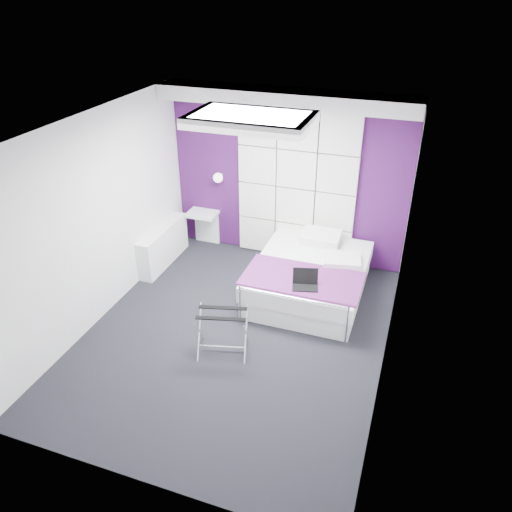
{
  "coord_description": "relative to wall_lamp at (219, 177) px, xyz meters",
  "views": [
    {
      "loc": [
        1.87,
        -4.56,
        3.96
      ],
      "look_at": [
        0.15,
        0.35,
        0.98
      ],
      "focal_mm": 35.0,
      "sensor_mm": 36.0,
      "label": 1
    }
  ],
  "objects": [
    {
      "name": "floor",
      "position": [
        1.05,
        -2.06,
        -1.22
      ],
      "size": [
        4.4,
        4.4,
        0.0
      ],
      "primitive_type": "plane",
      "color": "black",
      "rests_on": "ground"
    },
    {
      "name": "ceiling",
      "position": [
        1.05,
        -2.06,
        1.38
      ],
      "size": [
        4.4,
        4.4,
        0.0
      ],
      "primitive_type": "plane",
      "rotation": [
        3.14,
        0.0,
        0.0
      ],
      "color": "white",
      "rests_on": "wall_back"
    },
    {
      "name": "wall_back",
      "position": [
        1.05,
        0.14,
        0.08
      ],
      "size": [
        3.6,
        0.0,
        3.6
      ],
      "primitive_type": "plane",
      "rotation": [
        1.57,
        0.0,
        0.0
      ],
      "color": "silver",
      "rests_on": "floor"
    },
    {
      "name": "wall_left",
      "position": [
        -0.75,
        -2.06,
        0.08
      ],
      "size": [
        0.0,
        4.4,
        4.4
      ],
      "primitive_type": "plane",
      "rotation": [
        1.57,
        0.0,
        1.57
      ],
      "color": "silver",
      "rests_on": "floor"
    },
    {
      "name": "wall_right",
      "position": [
        2.85,
        -2.06,
        0.08
      ],
      "size": [
        0.0,
        4.4,
        4.4
      ],
      "primitive_type": "plane",
      "rotation": [
        1.57,
        0.0,
        -1.57
      ],
      "color": "silver",
      "rests_on": "floor"
    },
    {
      "name": "accent_wall",
      "position": [
        1.05,
        0.13,
        0.08
      ],
      "size": [
        3.58,
        0.02,
        2.58
      ],
      "primitive_type": "cube",
      "color": "#3B1045",
      "rests_on": "wall_back"
    },
    {
      "name": "soffit",
      "position": [
        1.05,
        -0.11,
        1.28
      ],
      "size": [
        3.58,
        0.5,
        0.2
      ],
      "primitive_type": "cube",
      "color": "white",
      "rests_on": "wall_back"
    },
    {
      "name": "headboard",
      "position": [
        1.2,
        0.08,
        -0.05
      ],
      "size": [
        1.8,
        0.08,
        2.3
      ],
      "primitive_type": null,
      "color": "silver",
      "rests_on": "wall_back"
    },
    {
      "name": "skylight",
      "position": [
        1.05,
        -1.46,
        1.33
      ],
      "size": [
        1.36,
        0.86,
        0.12
      ],
      "primitive_type": null,
      "color": "white",
      "rests_on": "ceiling"
    },
    {
      "name": "wall_lamp",
      "position": [
        0.0,
        0.0,
        0.0
      ],
      "size": [
        0.15,
        0.15,
        0.15
      ],
      "primitive_type": "sphere",
      "color": "white",
      "rests_on": "wall_back"
    },
    {
      "name": "radiator",
      "position": [
        -0.64,
        -0.76,
        -0.92
      ],
      "size": [
        0.22,
        1.2,
        0.6
      ],
      "primitive_type": "cube",
      "color": "white",
      "rests_on": "floor"
    },
    {
      "name": "bed",
      "position": [
        1.69,
        -0.84,
        -0.95
      ],
      "size": [
        1.53,
        1.84,
        0.65
      ],
      "color": "white",
      "rests_on": "floor"
    },
    {
      "name": "nightstand",
      "position": [
        -0.29,
        -0.04,
        -0.64
      ],
      "size": [
        0.47,
        0.37,
        0.05
      ],
      "primitive_type": "cube",
      "color": "white",
      "rests_on": "wall_back"
    },
    {
      "name": "luggage_rack",
      "position": [
        1.02,
        -2.39,
        -0.94
      ],
      "size": [
        0.57,
        0.42,
        0.56
      ],
      "rotation": [
        0.0,
        0.0,
        0.26
      ],
      "color": "silver",
      "rests_on": "floor"
    },
    {
      "name": "laptop",
      "position": [
        1.78,
        -1.46,
        -0.65
      ],
      "size": [
        0.32,
        0.23,
        0.23
      ],
      "rotation": [
        0.0,
        0.0,
        0.26
      ],
      "color": "black",
      "rests_on": "bed"
    }
  ]
}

